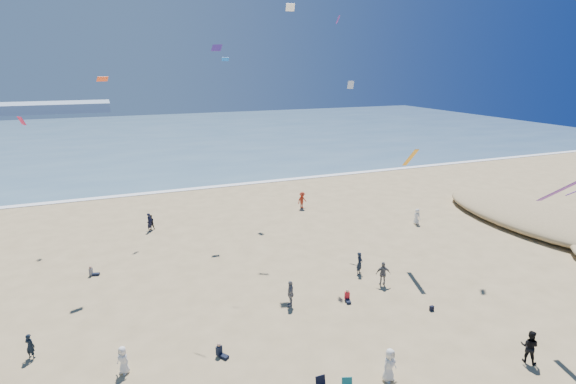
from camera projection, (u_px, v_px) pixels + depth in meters
name	position (u px, v px, depth m)	size (l,w,h in m)	color
ocean	(140.00, 137.00, 103.92)	(220.00, 100.00, 0.06)	#476B84
surf_line	(169.00, 191.00, 59.29)	(220.00, 1.20, 0.08)	white
standing_flyers	(332.00, 281.00, 32.74)	(35.10, 37.91, 1.94)	white
seated_group	(273.00, 356.00, 25.04)	(17.75, 29.63, 0.84)	silver
navy_bag	(432.00, 308.00, 30.42)	(0.28, 0.18, 0.34)	black
kites_aloft	(369.00, 79.00, 31.12)	(40.86, 44.21, 27.47)	#562D8D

